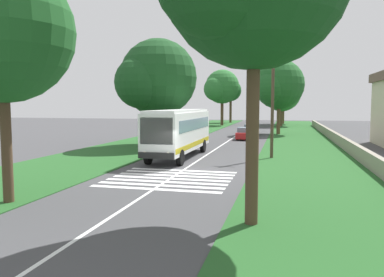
% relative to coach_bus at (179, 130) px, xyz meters
% --- Properties ---
extents(ground, '(160.00, 160.00, 0.00)m').
position_rel_coach_bus_xyz_m(ground, '(-6.18, -1.80, -2.15)').
color(ground, '#424244').
extents(grass_verge_left, '(120.00, 8.00, 0.04)m').
position_rel_coach_bus_xyz_m(grass_verge_left, '(8.82, 6.40, -2.13)').
color(grass_verge_left, '#235623').
rests_on(grass_verge_left, ground).
extents(grass_verge_right, '(120.00, 8.00, 0.04)m').
position_rel_coach_bus_xyz_m(grass_verge_right, '(8.82, -10.00, -2.13)').
color(grass_verge_right, '#235623').
rests_on(grass_verge_right, ground).
extents(centre_line, '(110.00, 0.16, 0.01)m').
position_rel_coach_bus_xyz_m(centre_line, '(8.82, -1.80, -2.14)').
color(centre_line, silver).
rests_on(centre_line, ground).
extents(coach_bus, '(11.16, 2.62, 3.73)m').
position_rel_coach_bus_xyz_m(coach_bus, '(0.00, 0.00, 0.00)').
color(coach_bus, white).
rests_on(coach_bus, ground).
extents(zebra_crossing, '(5.85, 6.80, 0.01)m').
position_rel_coach_bus_xyz_m(zebra_crossing, '(-8.41, -1.80, -2.14)').
color(zebra_crossing, silver).
rests_on(zebra_crossing, ground).
extents(trailing_car_0, '(4.30, 1.78, 1.43)m').
position_rel_coach_bus_xyz_m(trailing_car_0, '(16.61, -3.43, -1.48)').
color(trailing_car_0, '#B21E1E').
rests_on(trailing_car_0, ground).
extents(trailing_car_1, '(4.30, 1.78, 1.43)m').
position_rel_coach_bus_xyz_m(trailing_car_1, '(23.67, -3.51, -1.48)').
color(trailing_car_1, '#B7A893').
rests_on(trailing_car_1, ground).
extents(roadside_tree_left_0, '(9.30, 7.52, 10.48)m').
position_rel_coach_bus_xyz_m(roadside_tree_left_0, '(7.26, 4.29, 4.38)').
color(roadside_tree_left_0, '#3D2D1E').
rests_on(roadside_tree_left_0, grass_verge_left).
extents(roadside_tree_left_2, '(7.88, 6.64, 10.88)m').
position_rel_coach_bus_xyz_m(roadside_tree_left_2, '(45.25, 4.22, 5.26)').
color(roadside_tree_left_2, '#4C3826').
rests_on(roadside_tree_left_2, grass_verge_left).
extents(roadside_tree_left_3, '(5.53, 4.78, 9.61)m').
position_rel_coach_bus_xyz_m(roadside_tree_left_3, '(56.92, 4.04, 4.96)').
color(roadside_tree_left_3, '#4C3826').
rests_on(roadside_tree_left_3, grass_verge_left).
extents(roadside_tree_right_0, '(8.20, 6.82, 10.26)m').
position_rel_coach_bus_xyz_m(roadside_tree_right_0, '(25.54, -7.01, 4.55)').
color(roadside_tree_right_0, brown).
rests_on(roadside_tree_right_0, grass_verge_right).
extents(roadside_tree_right_1, '(8.76, 7.10, 9.87)m').
position_rel_coach_bus_xyz_m(roadside_tree_right_1, '(45.42, -7.23, 4.00)').
color(roadside_tree_right_1, brown).
rests_on(roadside_tree_right_1, grass_verge_right).
extents(roadside_tree_right_3, '(8.04, 7.02, 11.48)m').
position_rel_coach_bus_xyz_m(roadside_tree_right_3, '(54.17, -7.59, 5.70)').
color(roadside_tree_right_3, brown).
rests_on(roadside_tree_right_3, grass_verge_right).
extents(utility_pole, '(0.24, 1.40, 8.04)m').
position_rel_coach_bus_xyz_m(utility_pole, '(1.18, -7.05, 2.06)').
color(utility_pole, '#473828').
rests_on(utility_pole, grass_verge_right).
extents(roadside_wall, '(70.00, 0.40, 1.04)m').
position_rel_coach_bus_xyz_m(roadside_wall, '(13.82, -13.40, -1.59)').
color(roadside_wall, gray).
rests_on(roadside_wall, grass_verge_right).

